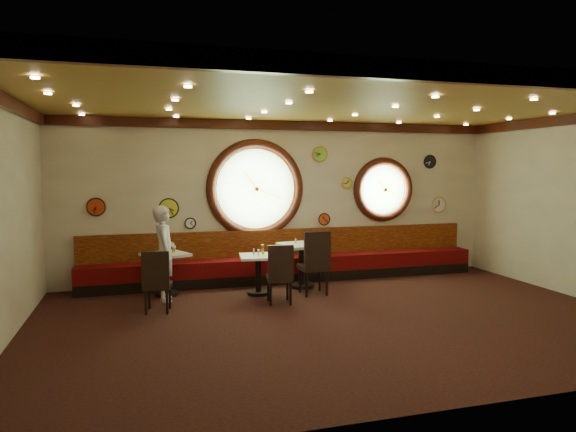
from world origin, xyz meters
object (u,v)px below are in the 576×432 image
at_px(waiter, 164,253).
at_px(condiment_a_salt, 161,250).
at_px(condiment_b_salt, 254,252).
at_px(condiment_b_pepper, 258,252).
at_px(chair_c, 315,259).
at_px(table_b, 258,270).
at_px(condiment_c_bottle, 306,239).
at_px(condiment_c_salt, 296,241).
at_px(condiment_a_pepper, 165,250).
at_px(condiment_b_bottle, 263,249).
at_px(table_a, 166,269).
at_px(chair_b, 280,270).
at_px(condiment_a_bottle, 173,247).
at_px(table_c, 302,260).
at_px(condiment_c_pepper, 307,241).
at_px(chair_a, 157,278).

bearing_deg(waiter, condiment_a_salt, 5.70).
height_order(condiment_b_salt, condiment_b_pepper, condiment_b_salt).
bearing_deg(chair_c, table_b, 159.65).
xyz_separation_m(chair_c, condiment_c_bottle, (0.06, 0.72, 0.25)).
distance_m(condiment_c_salt, condiment_a_pepper, 2.41).
bearing_deg(chair_c, condiment_b_pepper, 159.83).
bearing_deg(condiment_b_bottle, condiment_a_pepper, 171.13).
height_order(table_a, condiment_c_bottle, condiment_c_bottle).
distance_m(chair_b, condiment_b_salt, 0.89).
bearing_deg(table_a, table_b, -13.25).
relative_size(table_a, condiment_a_bottle, 5.10).
xyz_separation_m(condiment_a_bottle, condiment_c_bottle, (2.46, -0.11, 0.06)).
relative_size(condiment_a_salt, condiment_c_bottle, 0.60).
xyz_separation_m(chair_c, condiment_a_pepper, (-2.55, 0.71, 0.16)).
height_order(condiment_a_salt, condiment_b_bottle, condiment_b_bottle).
distance_m(table_c, condiment_b_salt, 1.05).
relative_size(table_a, condiment_b_salt, 8.26).
xyz_separation_m(condiment_c_pepper, condiment_b_bottle, (-0.90, -0.20, -0.09)).
xyz_separation_m(condiment_b_salt, condiment_b_pepper, (0.07, -0.06, -0.00)).
bearing_deg(chair_a, chair_b, 9.57).
height_order(condiment_a_pepper, condiment_a_bottle, condiment_a_bottle).
bearing_deg(condiment_c_pepper, condiment_a_bottle, 175.68).
xyz_separation_m(chair_a, waiter, (0.16, 0.77, 0.25)).
xyz_separation_m(condiment_c_salt, condiment_c_pepper, (0.19, -0.08, 0.00)).
xyz_separation_m(chair_a, condiment_a_pepper, (0.19, 1.10, 0.25)).
distance_m(condiment_a_pepper, condiment_c_bottle, 2.61).
distance_m(condiment_a_pepper, condiment_b_pepper, 1.64).
xyz_separation_m(chair_a, chair_b, (1.98, -0.04, 0.01)).
height_order(condiment_a_pepper, waiter, waiter).
height_order(table_b, condiment_c_pepper, condiment_c_pepper).
bearing_deg(condiment_b_pepper, table_b, 125.58).
bearing_deg(condiment_a_salt, table_b, -15.89).
height_order(table_c, chair_a, chair_a).
bearing_deg(condiment_c_salt, chair_c, -78.46).
height_order(chair_a, condiment_b_bottle, chair_a).
bearing_deg(condiment_b_pepper, condiment_b_bottle, 43.93).
distance_m(condiment_a_salt, condiment_a_bottle, 0.22).
bearing_deg(condiment_a_bottle, chair_b, -37.27).
xyz_separation_m(table_b, condiment_a_bottle, (-1.45, 0.48, 0.40)).
bearing_deg(condiment_a_pepper, condiment_a_bottle, 39.04).
bearing_deg(condiment_c_salt, condiment_b_salt, -160.20).
bearing_deg(condiment_a_salt, condiment_b_bottle, -12.05).
height_order(chair_c, condiment_a_pepper, chair_c).
bearing_deg(waiter, table_a, -5.04).
bearing_deg(condiment_a_pepper, condiment_c_pepper, -1.44).
distance_m(chair_a, condiment_c_pepper, 2.99).
bearing_deg(chair_c, condiment_b_bottle, 152.04).
distance_m(table_a, chair_c, 2.66).
relative_size(chair_a, condiment_c_salt, 6.15).
relative_size(chair_a, condiment_c_bottle, 3.89).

